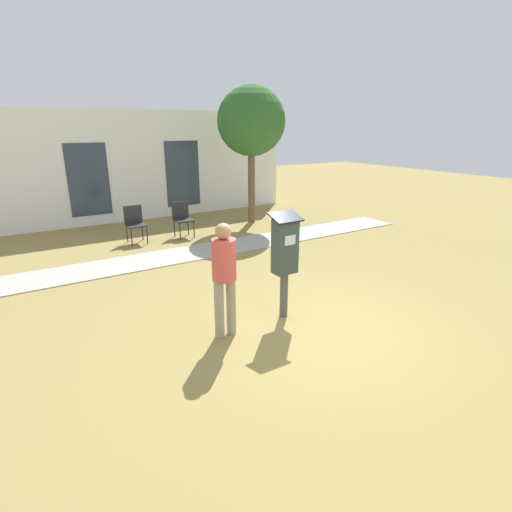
% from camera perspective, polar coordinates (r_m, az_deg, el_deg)
% --- Properties ---
extents(ground_plane, '(40.00, 40.00, 0.00)m').
position_cam_1_polar(ground_plane, '(5.84, 8.50, -10.13)').
color(ground_plane, olive).
extents(sidewalk, '(12.00, 1.10, 0.02)m').
position_cam_1_polar(sidewalk, '(9.15, -8.66, 0.53)').
color(sidewalk, '#A3A099').
rests_on(sidewalk, ground).
extents(building_facade, '(10.00, 0.26, 3.20)m').
position_cam_1_polar(building_facade, '(12.66, -16.73, 12.19)').
color(building_facade, white).
rests_on(building_facade, ground).
extents(parking_meter, '(0.44, 0.31, 1.59)m').
position_cam_1_polar(parking_meter, '(5.75, 4.15, 0.60)').
color(parking_meter, '#4C4C4C').
rests_on(parking_meter, ground).
extents(person_standing, '(0.32, 0.32, 1.58)m').
position_cam_1_polar(person_standing, '(5.23, -4.56, -2.25)').
color(person_standing, gray).
rests_on(person_standing, ground).
extents(outdoor_chair_left, '(0.44, 0.44, 0.90)m').
position_cam_1_polar(outdoor_chair_left, '(10.20, -16.93, 4.80)').
color(outdoor_chair_left, '#262628').
rests_on(outdoor_chair_left, ground).
extents(outdoor_chair_middle, '(0.44, 0.44, 0.90)m').
position_cam_1_polar(outdoor_chair_middle, '(10.48, -10.51, 5.62)').
color(outdoor_chair_middle, '#262628').
rests_on(outdoor_chair_middle, ground).
extents(tree, '(1.90, 1.90, 3.82)m').
position_cam_1_polar(tree, '(11.65, -0.68, 18.61)').
color(tree, brown).
rests_on(tree, ground).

